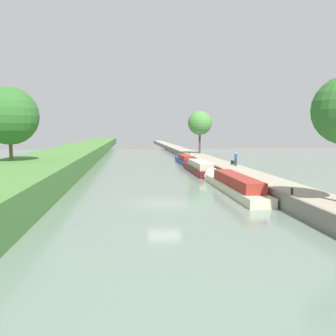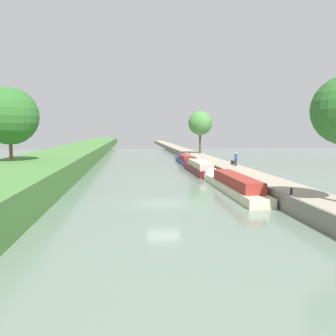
# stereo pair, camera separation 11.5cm
# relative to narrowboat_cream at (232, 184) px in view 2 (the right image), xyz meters

# --- Properties ---
(ground_plane) EXTENTS (160.00, 160.00, 0.00)m
(ground_plane) POSITION_rel_narrowboat_cream_xyz_m (-6.65, -4.92, -0.65)
(ground_plane) COLOR slate
(right_towpath) EXTENTS (3.16, 260.00, 1.12)m
(right_towpath) POSITION_rel_narrowboat_cream_xyz_m (3.02, -4.92, -0.09)
(right_towpath) COLOR #9E937F
(right_towpath) RESTS_ON ground_plane
(stone_quay) EXTENTS (0.25, 260.00, 1.17)m
(stone_quay) POSITION_rel_narrowboat_cream_xyz_m (1.32, -4.92, -0.06)
(stone_quay) COLOR gray
(stone_quay) RESTS_ON ground_plane
(narrowboat_cream) EXTENTS (1.98, 15.63, 2.18)m
(narrowboat_cream) POSITION_rel_narrowboat_cream_xyz_m (0.00, 0.00, 0.00)
(narrowboat_cream) COLOR beige
(narrowboat_cream) RESTS_ON ground_plane
(narrowboat_maroon) EXTENTS (2.05, 13.50, 2.13)m
(narrowboat_maroon) POSITION_rel_narrowboat_cream_xyz_m (-0.23, 15.30, -0.02)
(narrowboat_maroon) COLOR maroon
(narrowboat_maroon) RESTS_ON ground_plane
(narrowboat_blue) EXTENTS (1.81, 11.77, 1.93)m
(narrowboat_blue) POSITION_rel_narrowboat_cream_xyz_m (-0.02, 28.58, -0.07)
(narrowboat_blue) COLOR #283D93
(narrowboat_blue) RESTS_ON ground_plane
(tree_rightbank_midnear) EXTENTS (4.51, 4.51, 7.98)m
(tree_rightbank_midnear) POSITION_rel_narrowboat_cream_xyz_m (4.03, 36.03, 6.18)
(tree_rightbank_midnear) COLOR #4C3828
(tree_rightbank_midnear) RESTS_ON right_towpath
(tree_leftbank_downstream) EXTENTS (5.86, 5.86, 7.53)m
(tree_leftbank_downstream) POSITION_rel_narrowboat_cream_xyz_m (-21.35, 7.22, 6.26)
(tree_leftbank_downstream) COLOR brown
(tree_leftbank_downstream) RESTS_ON left_grassy_bank
(person_walking) EXTENTS (0.34, 0.34, 1.66)m
(person_walking) POSITION_rel_narrowboat_cream_xyz_m (3.79, 11.66, 1.35)
(person_walking) COLOR #282D42
(person_walking) RESTS_ON right_towpath
(mooring_bollard_near) EXTENTS (0.16, 0.16, 0.45)m
(mooring_bollard_near) POSITION_rel_narrowboat_cream_xyz_m (1.74, -8.30, 0.70)
(mooring_bollard_near) COLOR black
(mooring_bollard_near) RESTS_ON right_towpath
(mooring_bollard_far) EXTENTS (0.16, 0.16, 0.45)m
(mooring_bollard_far) POSITION_rel_narrowboat_cream_xyz_m (1.74, 34.28, 0.70)
(mooring_bollard_far) COLOR black
(mooring_bollard_far) RESTS_ON right_towpath
(park_bench) EXTENTS (0.44, 1.50, 0.47)m
(park_bench) POSITION_rel_narrowboat_cream_xyz_m (4.15, 13.77, 0.82)
(park_bench) COLOR #333338
(park_bench) RESTS_ON right_towpath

